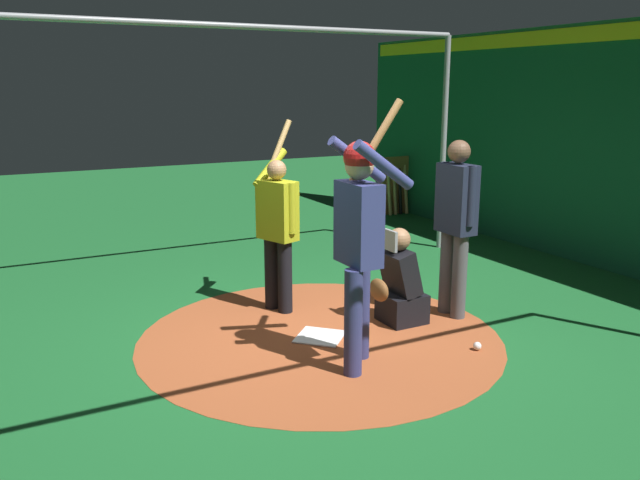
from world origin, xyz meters
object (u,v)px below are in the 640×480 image
object	(u,v)px
umpire	(456,218)
baseball_0	(477,346)
batter	(360,231)
visitor	(278,225)
bat_rack	(401,187)
catcher	(399,286)
home_plate	(320,337)

from	to	relation	value
umpire	baseball_0	world-z (taller)	umpire
batter	baseball_0	world-z (taller)	batter
visitor	bat_rack	distance (m)	5.64
visitor	baseball_0	bearing A→B (deg)	101.81
catcher	bat_rack	bearing A→B (deg)	-125.08
batter	visitor	distance (m)	1.61
batter	visitor	xyz separation A→B (m)	(0.01, -1.59, -0.25)
catcher	baseball_0	world-z (taller)	catcher
catcher	umpire	world-z (taller)	umpire
home_plate	batter	world-z (taller)	batter
batter	bat_rack	bearing A→B (deg)	-127.91
umpire	bat_rack	world-z (taller)	umpire
catcher	baseball_0	size ratio (longest dim) A/B	13.13
catcher	umpire	size ratio (longest dim) A/B	0.54
home_plate	baseball_0	size ratio (longest dim) A/B	5.68
bat_rack	baseball_0	distance (m)	6.39
umpire	catcher	bearing A→B (deg)	-5.96
batter	catcher	xyz separation A→B (m)	(-0.89, -0.68, -0.79)
home_plate	umpire	distance (m)	1.81
catcher	batter	bearing A→B (deg)	37.43
batter	umpire	bearing A→B (deg)	-157.82
batter	umpire	size ratio (longest dim) A/B	1.23
umpire	baseball_0	size ratio (longest dim) A/B	24.33
bat_rack	batter	bearing A→B (deg)	52.09
catcher	baseball_0	distance (m)	1.00
baseball_0	batter	bearing A→B (deg)	-12.15
home_plate	bat_rack	bearing A→B (deg)	-131.77
batter	catcher	size ratio (longest dim) A/B	2.28
home_plate	umpire	size ratio (longest dim) A/B	0.23
catcher	bat_rack	distance (m)	5.72
home_plate	umpire	bearing A→B (deg)	177.18
home_plate	bat_rack	world-z (taller)	bat_rack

